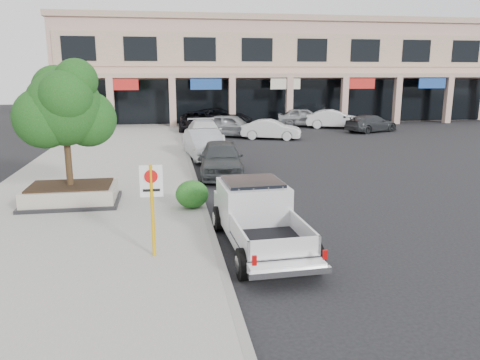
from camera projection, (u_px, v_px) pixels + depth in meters
The scene contains 19 objects.
ground at pixel (264, 234), 13.62m from camera, with size 120.00×120.00×0.00m, color black.
sidewalk at pixel (97, 189), 18.51m from camera, with size 8.00×52.00×0.15m, color gray.
curb at pixel (196, 185), 19.13m from camera, with size 0.20×52.00×0.15m, color gray.
strip_mall at pixel (272, 70), 46.42m from camera, with size 40.55×12.43×9.50m.
planter at pixel (71, 194), 16.12m from camera, with size 3.20×2.20×0.68m.
planter_tree at pixel (69, 108), 15.62m from camera, with size 2.90×2.55×4.00m.
no_parking_sign at pixel (152, 198), 11.26m from camera, with size 0.55×0.09×2.30m.
hedge at pixel (192, 194), 15.58m from camera, with size 1.10×0.99×0.94m, color #144916.
pickup_truck at pixel (261, 219), 12.27m from camera, with size 1.96×5.29×1.67m, color silver, non-canonical shape.
curb_car_a at pixel (221, 158), 21.01m from camera, with size 1.89×4.70×1.60m, color #323638.
curb_car_b at pixel (204, 144), 25.18m from camera, with size 1.66×4.77×1.57m, color #A1A3A8.
curb_car_c at pixel (204, 133), 30.09m from camera, with size 2.16×5.31×1.54m, color silver.
curb_car_d at pixel (196, 122), 36.79m from camera, with size 2.57×5.58×1.55m, color black.
lot_car_a at pixel (231, 126), 33.74m from camera, with size 1.92×4.78×1.63m, color gray.
lot_car_b at pixel (271, 129), 32.60m from camera, with size 1.43×4.11×1.35m, color silver.
lot_car_c at pixel (371, 123), 36.52m from camera, with size 1.87×4.60×1.34m, color #2C2E31.
lot_car_d at pixel (220, 117), 40.09m from camera, with size 2.61×5.65×1.57m, color black.
lot_car_e at pixel (304, 117), 40.13m from camera, with size 1.89×4.69×1.60m, color #95999C.
lot_car_f at pixel (334, 119), 38.96m from camera, with size 1.60×4.60×1.51m, color silver.
Camera 1 is at (-2.77, -12.63, 4.60)m, focal length 35.00 mm.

